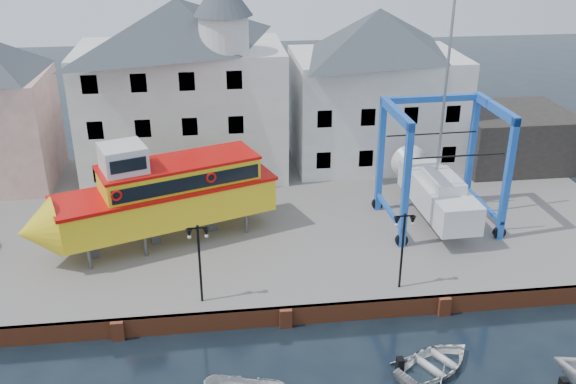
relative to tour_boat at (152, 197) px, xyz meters
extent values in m
plane|color=black|center=(6.63, -7.51, -3.92)|extent=(140.00, 140.00, 0.00)
cube|color=slate|center=(6.63, 3.49, -3.42)|extent=(44.00, 22.00, 1.00)
cube|color=brown|center=(6.63, -7.39, -3.42)|extent=(44.00, 0.25, 1.00)
cube|color=brown|center=(-1.37, -7.56, -3.42)|extent=(0.60, 0.36, 1.00)
cube|color=brown|center=(6.63, -7.56, -3.42)|extent=(0.60, 0.36, 1.00)
cube|color=brown|center=(14.63, -7.56, -3.42)|extent=(0.60, 0.36, 1.00)
cube|color=silver|center=(1.63, 10.99, 1.58)|extent=(14.00, 8.00, 9.00)
pyramid|color=#343943|center=(1.63, 10.99, 7.68)|extent=(14.00, 8.00, 3.20)
cube|color=black|center=(-3.87, 7.03, -1.32)|extent=(1.00, 0.08, 1.20)
cube|color=black|center=(-0.87, 7.03, -1.32)|extent=(1.00, 0.08, 1.20)
cube|color=black|center=(2.13, 7.03, -1.32)|extent=(1.00, 0.08, 1.20)
cube|color=black|center=(5.13, 7.03, -1.32)|extent=(1.00, 0.08, 1.20)
cube|color=black|center=(-3.87, 7.03, 1.68)|extent=(1.00, 0.08, 1.20)
cube|color=black|center=(-0.87, 7.03, 1.68)|extent=(1.00, 0.08, 1.20)
cube|color=black|center=(2.13, 7.03, 1.68)|extent=(1.00, 0.08, 1.20)
cube|color=black|center=(5.13, 7.03, 1.68)|extent=(1.00, 0.08, 1.20)
cube|color=black|center=(-3.87, 7.03, 4.68)|extent=(1.00, 0.08, 1.20)
cube|color=black|center=(-0.87, 7.03, 4.68)|extent=(1.00, 0.08, 1.20)
cube|color=black|center=(2.13, 7.03, 4.68)|extent=(1.00, 0.08, 1.20)
cube|color=black|center=(5.13, 7.03, 4.68)|extent=(1.00, 0.08, 1.20)
cylinder|color=silver|center=(4.63, 8.59, 7.28)|extent=(3.20, 3.20, 2.40)
cube|color=silver|center=(15.63, 11.49, 1.08)|extent=(12.00, 8.00, 8.00)
pyramid|color=#343943|center=(15.63, 11.49, 6.68)|extent=(12.00, 8.00, 3.20)
cube|color=black|center=(11.13, 7.53, -1.32)|extent=(1.00, 0.08, 1.20)
cube|color=black|center=(14.13, 7.53, -1.32)|extent=(1.00, 0.08, 1.20)
cube|color=black|center=(17.13, 7.53, -1.32)|extent=(1.00, 0.08, 1.20)
cube|color=black|center=(20.13, 7.53, -1.32)|extent=(1.00, 0.08, 1.20)
cube|color=black|center=(11.13, 7.53, 1.68)|extent=(1.00, 0.08, 1.20)
cube|color=black|center=(14.13, 7.53, 1.68)|extent=(1.00, 0.08, 1.20)
cube|color=black|center=(17.13, 7.53, 1.68)|extent=(1.00, 0.08, 1.20)
cube|color=black|center=(20.13, 7.53, 1.68)|extent=(1.00, 0.08, 1.20)
cube|color=black|center=(25.63, 9.49, -0.92)|extent=(8.00, 7.00, 4.00)
cylinder|color=black|center=(2.63, -6.31, -0.92)|extent=(0.12, 0.12, 4.00)
cube|color=black|center=(2.63, -6.31, 1.13)|extent=(0.90, 0.06, 0.06)
sphere|color=black|center=(2.63, -6.31, 1.20)|extent=(0.16, 0.16, 0.16)
cone|color=black|center=(2.23, -6.31, 0.86)|extent=(0.32, 0.32, 0.45)
sphere|color=silver|center=(2.23, -6.31, 0.68)|extent=(0.18, 0.18, 0.18)
cone|color=black|center=(3.03, -6.31, 0.86)|extent=(0.32, 0.32, 0.45)
sphere|color=silver|center=(3.03, -6.31, 0.68)|extent=(0.18, 0.18, 0.18)
cylinder|color=black|center=(12.63, -6.31, -0.92)|extent=(0.12, 0.12, 4.00)
cube|color=black|center=(12.63, -6.31, 1.13)|extent=(0.90, 0.06, 0.06)
sphere|color=black|center=(12.63, -6.31, 1.20)|extent=(0.16, 0.16, 0.16)
cone|color=black|center=(12.23, -6.31, 0.86)|extent=(0.32, 0.32, 0.45)
sphere|color=silver|center=(12.23, -6.31, 0.68)|extent=(0.18, 0.18, 0.18)
cone|color=black|center=(13.03, -6.31, 0.86)|extent=(0.32, 0.32, 0.45)
sphere|color=silver|center=(13.03, -6.31, 0.68)|extent=(0.18, 0.18, 0.18)
cylinder|color=#59595E|center=(-3.30, -2.49, -2.27)|extent=(0.26, 0.26, 1.30)
cylinder|color=#59595E|center=(-4.13, -0.20, -2.27)|extent=(0.26, 0.26, 1.30)
cylinder|color=#59595E|center=(-0.44, -1.45, -2.27)|extent=(0.26, 0.26, 1.30)
cylinder|color=#59595E|center=(-1.27, 0.84, -2.27)|extent=(0.26, 0.26, 1.30)
cylinder|color=#59595E|center=(2.42, -0.42, -2.27)|extent=(0.26, 0.26, 1.30)
cylinder|color=#59595E|center=(1.59, 1.87, -2.27)|extent=(0.26, 0.26, 1.30)
cylinder|color=#59595E|center=(5.28, 0.62, -2.27)|extent=(0.26, 0.26, 1.30)
cylinder|color=#59595E|center=(4.46, 2.91, -2.27)|extent=(0.26, 0.26, 1.30)
cube|color=#59595E|center=(-3.30, -1.19, -2.27)|extent=(0.64, 0.59, 1.30)
cube|color=#59595E|center=(-0.03, -0.01, -2.27)|extent=(0.64, 0.59, 1.30)
cube|color=#59595E|center=(3.23, 1.17, -2.27)|extent=(0.64, 0.59, 1.30)
cube|color=yellow|center=(0.78, 0.28, -0.66)|extent=(12.57, 7.25, 1.91)
cone|color=yellow|center=(-5.84, -2.11, -0.66)|extent=(2.92, 3.76, 3.30)
cube|color=#C10A07|center=(0.78, 0.28, 0.39)|extent=(12.86, 7.47, 0.19)
cube|color=yellow|center=(1.60, 0.58, 0.99)|extent=(9.18, 5.74, 1.39)
cube|color=black|center=(2.11, -0.84, 1.04)|extent=(7.87, 2.90, 0.78)
cube|color=black|center=(1.09, 2.00, 1.04)|extent=(7.87, 2.90, 0.78)
cube|color=#C10A07|center=(1.60, 0.58, 1.77)|extent=(9.37, 5.88, 0.16)
cube|color=silver|center=(-1.26, -0.45, 2.48)|extent=(2.89, 2.89, 1.58)
cube|color=black|center=(-0.87, -1.55, 2.55)|extent=(1.81, 0.70, 0.70)
torus|color=#C10A07|center=(-1.55, -2.22, 1.17)|extent=(0.61, 0.32, 0.61)
torus|color=#C10A07|center=(3.36, -0.44, 1.17)|extent=(0.61, 0.32, 0.61)
cube|color=blue|center=(13.94, -2.15, 0.75)|extent=(0.38, 0.38, 7.34)
cylinder|color=black|center=(13.94, -2.15, -2.55)|extent=(0.74, 0.29, 0.73)
cube|color=blue|center=(13.79, 2.72, 0.75)|extent=(0.38, 0.38, 7.34)
cylinder|color=black|center=(13.79, 2.72, -2.55)|extent=(0.74, 0.29, 0.73)
cube|color=blue|center=(19.86, -1.97, 0.75)|extent=(0.38, 0.38, 7.34)
cylinder|color=black|center=(19.86, -1.97, -2.55)|extent=(0.74, 0.29, 0.73)
cube|color=blue|center=(19.71, 2.91, 0.75)|extent=(0.38, 0.38, 7.34)
cylinder|color=black|center=(19.71, 2.91, -2.55)|extent=(0.74, 0.29, 0.73)
cube|color=blue|center=(13.87, 0.28, 4.24)|extent=(0.53, 5.25, 0.51)
cube|color=blue|center=(13.87, 0.28, -1.87)|extent=(0.42, 5.25, 0.22)
cube|color=blue|center=(19.79, 0.47, 4.24)|extent=(0.53, 5.25, 0.51)
cube|color=blue|center=(19.79, 0.47, -1.87)|extent=(0.42, 5.25, 0.22)
cube|color=blue|center=(16.75, 2.81, 4.24)|extent=(6.30, 0.57, 0.37)
cube|color=silver|center=(16.83, 0.38, -1.03)|extent=(2.66, 7.93, 1.68)
cone|color=silver|center=(16.68, 5.04, -1.03)|extent=(2.46, 1.75, 2.41)
cube|color=#59595E|center=(16.83, 0.38, -2.24)|extent=(0.31, 1.89, 0.73)
cube|color=silver|center=(16.84, -0.15, 0.12)|extent=(1.78, 3.20, 0.63)
cylinder|color=#99999E|center=(16.81, 0.90, 5.57)|extent=(0.16, 0.16, 11.53)
cube|color=black|center=(16.89, -1.51, 2.19)|extent=(5.69, 0.30, 0.05)
cube|color=black|center=(16.77, 2.26, 2.19)|extent=(5.69, 0.30, 0.05)
imported|color=silver|center=(12.81, -11.51, -3.92)|extent=(4.98, 4.52, 0.85)
camera|label=1|loc=(3.51, -33.20, 15.04)|focal=40.00mm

